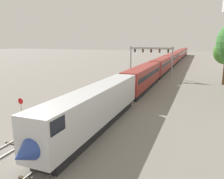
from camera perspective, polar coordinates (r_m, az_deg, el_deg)
name	(u,v)px	position (r m, az deg, el deg)	size (l,w,h in m)	color
ground_plane	(59,142)	(23.49, -13.45, -12.94)	(400.00, 400.00, 0.00)	gray
track_main	(166,70)	(78.56, 13.68, 4.89)	(2.60, 200.00, 0.16)	slate
track_near	(135,78)	(60.24, 5.79, 2.96)	(2.60, 160.00, 0.16)	slate
passenger_train	(171,60)	(90.36, 14.87, 7.40)	(3.04, 156.72, 4.80)	silver
signal_gantry	(151,54)	(63.08, 9.90, 8.83)	(12.10, 0.49, 8.38)	#999BA0
stop_sign	(21,106)	(30.36, -22.18, -3.90)	(0.76, 0.08, 2.88)	gray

